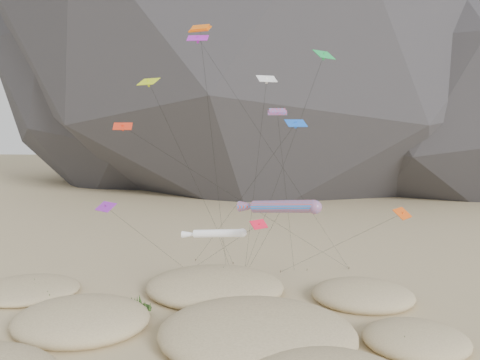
% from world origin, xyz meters
% --- Properties ---
extents(ground, '(500.00, 500.00, 0.00)m').
position_xyz_m(ground, '(0.00, 0.00, 0.00)').
color(ground, '#CCB789').
rests_on(ground, ground).
extents(dunes, '(51.12, 35.71, 3.87)m').
position_xyz_m(dunes, '(-1.69, 2.72, 0.74)').
color(dunes, '#CCB789').
rests_on(dunes, ground).
extents(dune_grass, '(41.76, 31.09, 1.51)m').
position_xyz_m(dune_grass, '(0.36, 3.44, 0.84)').
color(dune_grass, black).
rests_on(dune_grass, ground).
extents(kite_stakes, '(21.73, 5.42, 0.30)m').
position_xyz_m(kite_stakes, '(1.73, 23.98, 0.15)').
color(kite_stakes, '#3F2D1E').
rests_on(kite_stakes, ground).
extents(rainbow_tube_kite, '(8.30, 15.66, 12.37)m').
position_xyz_m(rainbow_tube_kite, '(6.03, 7.91, 11.36)').
color(rainbow_tube_kite, '#FF391A').
rests_on(rainbow_tube_kite, ground).
extents(white_tube_kite, '(6.58, 15.86, 9.23)m').
position_xyz_m(white_tube_kite, '(-0.29, 7.98, 8.57)').
color(white_tube_kite, white).
rests_on(white_tube_kite, ground).
extents(orange_parafoil, '(2.39, 13.44, 29.29)m').
position_xyz_m(orange_parafoil, '(-2.24, 11.92, 28.35)').
color(orange_parafoil, '#E65E0C').
rests_on(orange_parafoil, ground).
extents(multi_parafoil, '(3.36, 11.16, 20.91)m').
position_xyz_m(multi_parafoil, '(5.66, 13.46, 20.19)').
color(multi_parafoil, red).
rests_on(multi_parafoil, ground).
extents(delta_kites, '(32.70, 22.60, 28.05)m').
position_xyz_m(delta_kites, '(1.23, 11.33, 18.41)').
color(delta_kites, green).
rests_on(delta_kites, ground).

